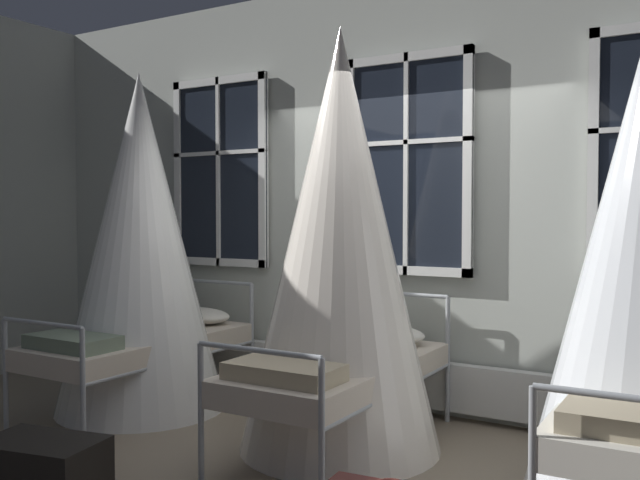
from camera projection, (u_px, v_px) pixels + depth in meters
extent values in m
plane|color=gray|center=(329.00, 457.00, 4.50)|extent=(16.06, 16.06, 0.00)
cube|color=#B2B7AD|center=(412.00, 192.00, 5.56)|extent=(7.94, 0.10, 3.49)
cube|color=black|center=(219.00, 172.00, 6.43)|extent=(1.07, 0.02, 1.74)
cube|color=silver|center=(220.00, 262.00, 6.46)|extent=(1.07, 0.06, 0.07)
cube|color=silver|center=(219.00, 81.00, 6.40)|extent=(1.07, 0.06, 0.07)
cube|color=silver|center=(179.00, 174.00, 6.69)|extent=(0.07, 0.06, 1.74)
cube|color=silver|center=(263.00, 170.00, 6.18)|extent=(0.07, 0.06, 1.74)
cube|color=silver|center=(219.00, 172.00, 6.43)|extent=(0.04, 0.06, 1.74)
cube|color=silver|center=(219.00, 153.00, 6.43)|extent=(1.07, 0.06, 0.04)
cube|color=black|center=(407.00, 164.00, 5.46)|extent=(1.07, 0.02, 1.74)
cube|color=silver|center=(406.00, 270.00, 5.49)|extent=(1.07, 0.06, 0.07)
cube|color=silver|center=(407.00, 57.00, 5.43)|extent=(1.07, 0.06, 0.07)
cube|color=silver|center=(351.00, 167.00, 5.72)|extent=(0.07, 0.06, 1.74)
cube|color=silver|center=(468.00, 162.00, 5.21)|extent=(0.07, 0.06, 1.74)
cube|color=silver|center=(407.00, 164.00, 5.46)|extent=(0.04, 0.06, 1.74)
cube|color=silver|center=(407.00, 142.00, 5.46)|extent=(1.07, 0.06, 0.04)
cube|color=silver|center=(594.00, 157.00, 4.75)|extent=(0.07, 0.06, 1.74)
cube|color=silver|center=(405.00, 381.00, 5.51)|extent=(4.37, 0.10, 0.36)
cylinder|color=#9EA3A8|center=(182.00, 329.00, 6.61)|extent=(0.04, 0.04, 0.95)
cylinder|color=#9EA3A8|center=(252.00, 337.00, 6.19)|extent=(0.04, 0.04, 0.95)
cylinder|color=#9EA3A8|center=(6.00, 375.00, 5.02)|extent=(0.04, 0.04, 0.82)
cylinder|color=#9EA3A8|center=(83.00, 390.00, 4.60)|extent=(0.04, 0.04, 0.82)
cylinder|color=#9EA3A8|center=(106.00, 349.00, 5.82)|extent=(0.03, 1.86, 0.03)
cylinder|color=#9EA3A8|center=(180.00, 360.00, 5.40)|extent=(0.03, 1.86, 0.03)
cylinder|color=#9EA3A8|center=(215.00, 282.00, 6.38)|extent=(0.82, 0.03, 0.03)
cylinder|color=#9EA3A8|center=(42.00, 323.00, 4.80)|extent=(0.82, 0.03, 0.03)
cube|color=beige|center=(141.00, 345.00, 5.60)|extent=(0.84, 1.88, 0.16)
ellipsoid|color=silver|center=(198.00, 316.00, 6.19)|extent=(0.63, 0.40, 0.14)
cube|color=slate|center=(73.00, 342.00, 5.03)|extent=(0.68, 0.36, 0.10)
cone|color=white|center=(140.00, 242.00, 5.57)|extent=(1.34, 1.34, 2.70)
cylinder|color=#9EA3A8|center=(352.00, 349.00, 5.66)|extent=(0.04, 0.04, 0.95)
cylinder|color=#9EA3A8|center=(448.00, 360.00, 5.24)|extent=(0.04, 0.04, 0.95)
cylinder|color=#9EA3A8|center=(201.00, 413.00, 4.07)|extent=(0.04, 0.04, 0.82)
cylinder|color=#9EA3A8|center=(322.00, 435.00, 3.65)|extent=(0.04, 0.04, 0.82)
cylinder|color=#9EA3A8|center=(289.00, 376.00, 4.87)|extent=(0.04, 1.86, 0.03)
cylinder|color=#9EA3A8|center=(396.00, 391.00, 4.45)|extent=(0.04, 1.86, 0.03)
cylinder|color=#9EA3A8|center=(398.00, 294.00, 5.44)|extent=(0.82, 0.03, 0.03)
cylinder|color=#9EA3A8|center=(258.00, 350.00, 3.84)|extent=(0.82, 0.03, 0.03)
cube|color=beige|center=(340.00, 371.00, 4.65)|extent=(0.85, 1.88, 0.16)
ellipsoid|color=silver|center=(385.00, 334.00, 5.24)|extent=(0.63, 0.40, 0.14)
cube|color=tan|center=(284.00, 372.00, 4.07)|extent=(0.68, 0.36, 0.10)
cone|color=silver|center=(340.00, 239.00, 4.62)|extent=(1.34, 1.34, 2.81)
cylinder|color=#9EA3A8|center=(598.00, 377.00, 4.67)|extent=(0.04, 0.04, 0.95)
cylinder|color=#9EA3A8|center=(532.00, 478.00, 3.06)|extent=(0.04, 0.04, 0.82)
cylinder|color=#9EA3A8|center=(572.00, 418.00, 3.86)|extent=(0.07, 1.86, 0.03)
cylinder|color=#9EA3A8|center=(636.00, 399.00, 2.84)|extent=(0.82, 0.05, 0.03)
cube|color=black|center=(42.00, 473.00, 3.74)|extent=(0.71, 0.52, 0.36)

